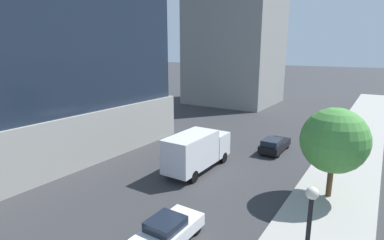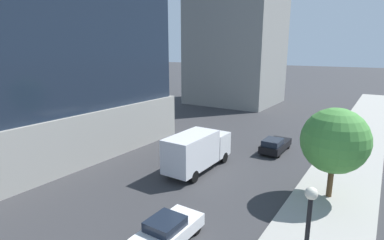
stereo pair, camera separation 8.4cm
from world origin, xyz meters
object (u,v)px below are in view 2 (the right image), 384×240
Objects in this scene: car_black at (275,145)px; construction_building at (237,22)px; street_lamp at (307,233)px; car_white at (168,230)px; street_tree at (335,141)px; box_truck at (197,150)px.

construction_building is at bearing 123.39° from car_black.
street_lamp is 1.27× the size of car_white.
street_lamp is 0.85× the size of street_tree.
car_white is at bearing -66.40° from box_truck.
box_truck is (-3.88, -8.03, 1.08)m from car_black.
street_tree is 9.98m from car_black.
street_tree is at bearing -49.77° from car_black.
construction_building is at bearing 110.41° from box_truck.
street_tree is (21.84, -31.09, -10.52)m from construction_building.
box_truck is at bearing 137.77° from street_lamp.
box_truck reaches higher than car_white.
street_tree is at bearing 57.97° from car_white.
street_tree is 1.32× the size of car_black.
street_tree is 0.85× the size of box_truck.
street_lamp reaches higher than box_truck.
street_tree is 10.24m from box_truck.
car_black is (-6.83, 17.75, -2.83)m from street_lamp.
car_black is at bearing 90.00° from car_white.
box_truck is at bearing -69.59° from construction_building.
car_black is 0.64× the size of box_truck.
construction_building is 36.38m from box_truck.
construction_building reaches higher than car_white.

